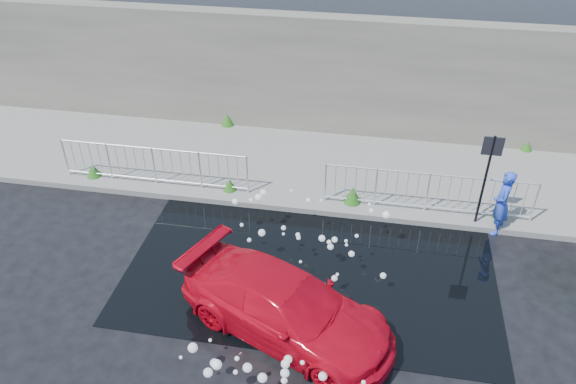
% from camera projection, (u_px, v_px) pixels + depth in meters
% --- Properties ---
extents(ground, '(90.00, 90.00, 0.00)m').
position_uv_depth(ground, '(281.00, 295.00, 11.75)').
color(ground, black).
rests_on(ground, ground).
extents(pavement, '(30.00, 4.00, 0.15)m').
position_uv_depth(pavement, '(314.00, 167.00, 15.75)').
color(pavement, slate).
rests_on(pavement, ground).
extents(curb, '(30.00, 0.25, 0.16)m').
position_uv_depth(curb, '(303.00, 208.00, 14.13)').
color(curb, slate).
rests_on(curb, ground).
extents(retaining_wall, '(30.00, 0.60, 3.50)m').
position_uv_depth(retaining_wall, '(326.00, 75.00, 16.50)').
color(retaining_wall, '#575349').
rests_on(retaining_wall, pavement).
extents(puddle, '(8.00, 5.00, 0.01)m').
position_uv_depth(puddle, '(311.00, 266.00, 12.48)').
color(puddle, black).
rests_on(puddle, ground).
extents(sign_post, '(0.45, 0.06, 2.50)m').
position_uv_depth(sign_post, '(488.00, 166.00, 12.68)').
color(sign_post, black).
rests_on(sign_post, ground).
extents(railing_left, '(5.05, 0.05, 1.10)m').
position_uv_depth(railing_left, '(154.00, 165.00, 14.62)').
color(railing_left, silver).
rests_on(railing_left, pavement).
extents(railing_right, '(5.05, 0.05, 1.10)m').
position_uv_depth(railing_right, '(428.00, 191.00, 13.61)').
color(railing_right, silver).
rests_on(railing_right, pavement).
extents(weeds, '(12.17, 3.93, 0.45)m').
position_uv_depth(weeds, '(301.00, 169.00, 15.20)').
color(weeds, '#154111').
rests_on(weeds, pavement).
extents(water_spray, '(3.61, 5.28, 1.08)m').
position_uv_depth(water_spray, '(288.00, 285.00, 10.99)').
color(water_spray, white).
rests_on(water_spray, ground).
extents(red_car, '(4.67, 3.36, 1.26)m').
position_uv_depth(red_car, '(287.00, 307.00, 10.61)').
color(red_car, red).
rests_on(red_car, ground).
extents(person, '(0.45, 0.64, 1.67)m').
position_uv_depth(person, '(502.00, 203.00, 13.04)').
color(person, blue).
rests_on(person, ground).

